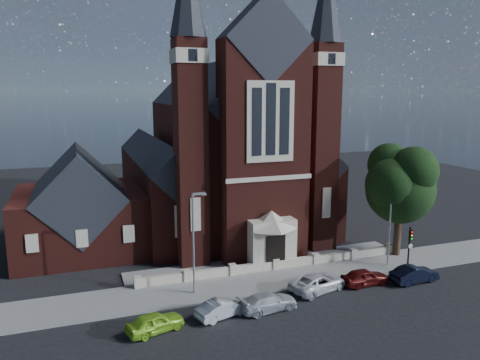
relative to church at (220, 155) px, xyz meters
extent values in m
plane|color=black|center=(0.00, -7.94, -8.19)|extent=(120.00, 120.00, 0.00)
cube|color=slate|center=(0.00, -18.44, -8.19)|extent=(60.00, 5.00, 0.12)
cube|color=slate|center=(0.00, -14.44, -8.19)|extent=(26.00, 3.00, 0.14)
cube|color=#C1B199|center=(0.00, -16.44, -8.19)|extent=(24.00, 0.40, 0.90)
cube|color=#4B1A14|center=(0.00, 2.06, -1.19)|extent=(10.00, 30.00, 14.00)
cube|color=black|center=(0.00, 2.06, 5.81)|extent=(10.00, 30.20, 10.00)
cube|color=#4B1A14|center=(-7.50, 1.06, -4.19)|extent=(5.00, 26.00, 8.00)
cube|color=#4B1A14|center=(7.50, 1.06, -4.19)|extent=(5.00, 26.00, 8.00)
cube|color=black|center=(-7.50, 1.06, -0.19)|extent=(5.01, 26.20, 5.01)
cube|color=black|center=(7.50, 1.06, -0.19)|extent=(5.01, 26.20, 5.01)
cube|color=#4B1A14|center=(0.00, -13.44, 1.81)|extent=(8.00, 3.00, 20.00)
cube|color=black|center=(0.00, -13.44, 11.81)|extent=(8.00, 3.20, 8.00)
cube|color=#C1B199|center=(0.00, -14.99, 4.81)|extent=(4.40, 0.15, 7.00)
cube|color=black|center=(0.00, -15.06, 5.01)|extent=(0.90, 0.08, 6.20)
cube|color=#C1B199|center=(0.00, -15.44, -5.99)|extent=(4.20, 2.00, 4.40)
cube|color=black|center=(0.00, -16.49, -6.59)|extent=(1.80, 0.12, 3.20)
cone|color=#C1B199|center=(0.00, -15.44, -3.79)|extent=(4.60, 4.60, 1.60)
cube|color=#4B1A14|center=(-6.50, -12.44, 1.81)|extent=(2.60, 2.60, 20.00)
cube|color=#C1B199|center=(-6.50, -12.44, 10.31)|extent=(2.80, 2.80, 1.20)
cube|color=#4B1A14|center=(6.50, -12.44, 1.81)|extent=(2.60, 2.60, 20.00)
cube|color=#C1B199|center=(6.50, -12.44, 10.31)|extent=(2.80, 2.80, 1.20)
cube|color=#4B1A14|center=(-16.00, -4.94, -5.19)|extent=(12.00, 12.00, 6.00)
cube|color=black|center=(-16.00, -4.94, -2.19)|extent=(8.49, 12.20, 8.49)
cylinder|color=black|center=(12.50, -16.94, -5.69)|extent=(0.70, 0.70, 5.00)
sphere|color=black|center=(12.50, -16.94, -1.69)|extent=(6.40, 6.40, 6.40)
sphere|color=black|center=(12.90, -18.14, 0.31)|extent=(4.40, 4.40, 4.40)
cylinder|color=gray|center=(-8.00, -18.94, -4.19)|extent=(0.16, 0.16, 8.00)
cube|color=gray|center=(-7.50, -18.94, -0.19)|extent=(1.00, 0.15, 0.18)
cube|color=gray|center=(-7.10, -18.94, -0.27)|extent=(0.35, 0.22, 0.12)
cylinder|color=gray|center=(10.00, -18.94, -4.19)|extent=(0.16, 0.16, 8.00)
cube|color=gray|center=(10.50, -18.94, -0.19)|extent=(1.00, 0.15, 0.18)
cube|color=gray|center=(10.90, -18.94, -0.27)|extent=(0.35, 0.22, 0.12)
cylinder|color=black|center=(11.00, -20.44, -6.19)|extent=(0.14, 0.14, 4.00)
cube|color=black|center=(11.00, -20.59, -4.89)|extent=(0.28, 0.22, 0.90)
sphere|color=red|center=(11.00, -20.72, -4.59)|extent=(0.14, 0.14, 0.14)
sphere|color=#CC8C0C|center=(11.00, -20.72, -4.89)|extent=(0.14, 0.14, 0.14)
sphere|color=#0C9919|center=(11.00, -20.72, -5.19)|extent=(0.14, 0.14, 0.14)
imported|color=#8BCB28|center=(-11.83, -23.75, -7.52)|extent=(4.17, 2.61, 1.32)
imported|color=silver|center=(-7.05, -23.24, -7.54)|extent=(4.12, 2.44, 1.28)
imported|color=#B8BAC0|center=(-3.62, -23.40, -7.55)|extent=(4.58, 2.30, 1.28)
imported|color=white|center=(1.44, -21.58, -7.50)|extent=(5.37, 3.56, 1.37)
imported|color=#53100E|center=(5.57, -21.86, -7.50)|extent=(4.02, 1.66, 1.36)
imported|color=black|center=(9.77, -22.77, -7.49)|extent=(4.29, 1.69, 1.39)
camera|label=1|loc=(-16.08, -52.37, 7.40)|focal=35.00mm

